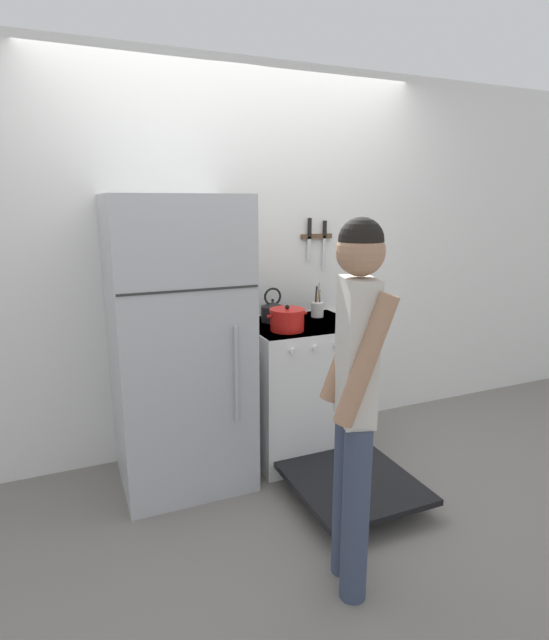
% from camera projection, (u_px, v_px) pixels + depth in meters
% --- Properties ---
extents(ground_plane, '(14.00, 14.00, 0.00)m').
position_uv_depth(ground_plane, '(244.00, 437.00, 3.64)').
color(ground_plane, slate).
extents(wall_back, '(10.00, 0.06, 2.55)m').
position_uv_depth(wall_back, '(240.00, 262.00, 3.37)').
color(wall_back, silver).
rests_on(wall_back, ground_plane).
extents(refrigerator, '(0.75, 0.72, 1.71)m').
position_uv_depth(refrigerator, '(179.00, 344.00, 2.93)').
color(refrigerator, '#B7BABF').
rests_on(refrigerator, ground_plane).
extents(stove_range, '(0.73, 1.35, 0.90)m').
position_uv_depth(stove_range, '(304.00, 390.00, 3.33)').
color(stove_range, white).
rests_on(stove_range, ground_plane).
extents(dutch_oven_pot, '(0.26, 0.22, 0.16)m').
position_uv_depth(dutch_oven_pot, '(287.00, 320.00, 3.06)').
color(dutch_oven_pot, red).
rests_on(dutch_oven_pot, stove_range).
extents(tea_kettle, '(0.19, 0.15, 0.23)m').
position_uv_depth(tea_kettle, '(273.00, 311.00, 3.30)').
color(tea_kettle, black).
rests_on(tea_kettle, stove_range).
extents(utensil_jar, '(0.09, 0.09, 0.24)m').
position_uv_depth(utensil_jar, '(317.00, 308.00, 3.44)').
color(utensil_jar, silver).
rests_on(utensil_jar, stove_range).
extents(person, '(0.32, 0.38, 1.62)m').
position_uv_depth(person, '(355.00, 390.00, 2.04)').
color(person, '#38425B').
rests_on(person, ground_plane).
extents(wall_knife_strip, '(0.24, 0.03, 0.36)m').
position_uv_depth(wall_knife_strip, '(317.00, 235.00, 3.50)').
color(wall_knife_strip, brown).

